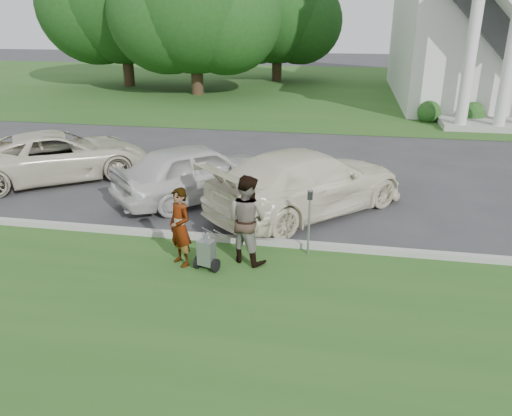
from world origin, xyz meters
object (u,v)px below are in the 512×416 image
(tree_far, at_px, (122,1))
(car_c, at_px, (308,182))
(person_left, at_px, (180,228))
(parking_meter_near, at_px, (309,215))
(tree_back, at_px, (277,16))
(striping_cart, at_px, (207,253))
(tree_left, at_px, (194,10))
(car_a, at_px, (59,156))
(person_right, at_px, (247,220))
(car_b, at_px, (198,171))

(tree_far, height_order, car_c, tree_far)
(person_left, relative_size, parking_meter_near, 1.12)
(tree_back, relative_size, striping_cart, 9.50)
(person_left, height_order, car_c, person_left)
(tree_left, height_order, tree_far, tree_far)
(tree_far, xyz_separation_m, striping_cart, (13.03, -25.81, -5.31))
(striping_cart, xyz_separation_m, person_left, (-0.58, 0.14, 0.45))
(striping_cart, bearing_deg, tree_left, 120.74)
(person_left, relative_size, car_a, 0.31)
(tree_far, distance_m, striping_cart, 29.39)
(person_right, distance_m, car_c, 3.23)
(tree_left, distance_m, striping_cart, 24.33)
(car_a, bearing_deg, person_right, -159.56)
(person_right, xyz_separation_m, parking_meter_near, (1.24, 0.54, -0.01))
(tree_far, xyz_separation_m, person_left, (12.45, -25.67, -4.86))
(tree_far, height_order, person_right, tree_far)
(person_left, bearing_deg, person_right, 55.53)
(tree_left, bearing_deg, striping_cart, -72.87)
(tree_left, xyz_separation_m, car_b, (5.65, -18.75, -4.31))
(tree_back, relative_size, car_b, 2.05)
(tree_back, xyz_separation_m, striping_cart, (3.03, -30.81, -4.35))
(person_left, height_order, car_a, person_left)
(tree_left, distance_m, car_c, 21.54)
(tree_left, relative_size, parking_meter_near, 7.17)
(person_left, bearing_deg, striping_cart, 25.08)
(person_left, xyz_separation_m, car_a, (-5.60, 4.90, -0.08))
(tree_back, height_order, parking_meter_near, tree_back)
(tree_left, xyz_separation_m, car_c, (8.75, -19.21, -4.28))
(person_right, bearing_deg, tree_far, -37.23)
(car_a, height_order, car_c, car_c)
(car_a, height_order, car_b, car_b)
(person_left, distance_m, person_right, 1.36)
(striping_cart, bearing_deg, car_b, 122.43)
(tree_far, xyz_separation_m, car_a, (6.85, -20.77, -4.94))
(car_a, bearing_deg, striping_cart, -165.62)
(striping_cart, distance_m, parking_meter_near, 2.31)
(tree_left, xyz_separation_m, tree_back, (4.00, 8.00, -0.38))
(person_right, xyz_separation_m, car_a, (-6.90, 4.50, -0.19))
(tree_far, distance_m, car_a, 22.42)
(striping_cart, relative_size, car_b, 0.22)
(parking_meter_near, xyz_separation_m, car_a, (-8.14, 3.95, -0.18))
(car_a, bearing_deg, person_left, -167.63)
(parking_meter_near, bearing_deg, tree_back, 99.53)
(car_a, bearing_deg, tree_left, -33.71)
(tree_left, bearing_deg, car_c, -65.51)
(tree_far, bearing_deg, car_a, -71.75)
(car_a, bearing_deg, parking_meter_near, -152.36)
(car_b, bearing_deg, person_right, 166.24)
(tree_far, distance_m, car_b, 25.16)
(tree_left, height_order, person_left, tree_left)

